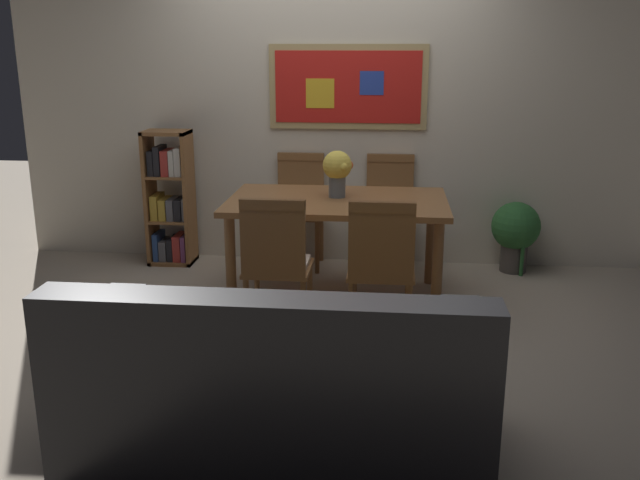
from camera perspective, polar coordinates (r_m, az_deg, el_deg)
The scene contains 11 objects.
ground_plane at distance 4.71m, azimuth -0.61°, elevation -6.23°, with size 12.00×12.00×0.00m, color tan.
wall_back_with_painting at distance 5.73m, azimuth 0.90°, elevation 11.13°, with size 5.20×0.14×2.60m.
dining_table at distance 4.85m, azimuth 1.43°, elevation 2.35°, with size 1.51×0.96×0.73m.
dining_chair_far_left at distance 5.68m, azimuth -1.69°, elevation 3.27°, with size 0.40×0.41×0.91m.
dining_chair_far_right at distance 5.64m, azimuth 5.71°, elevation 3.11°, with size 0.40×0.41×0.91m.
dining_chair_near_left at distance 4.17m, azimuth -3.62°, elevation -1.37°, with size 0.40×0.41×0.91m.
dining_chair_near_right at distance 4.12m, azimuth 5.04°, elevation -1.64°, with size 0.40×0.41×0.91m.
leather_couch at distance 3.08m, azimuth -3.61°, elevation -12.31°, with size 1.80×0.84×0.84m.
bookshelf at distance 5.84m, azimuth -12.17°, elevation 3.10°, with size 0.36×0.28×1.10m.
potted_ivy at distance 5.74m, azimuth 15.73°, elevation 0.70°, with size 0.38×0.38×0.62m.
flower_vase at distance 4.86m, azimuth 1.44°, elevation 5.85°, with size 0.21×0.21×0.33m.
Camera 1 is at (0.49, -4.34, 1.76)m, focal length 39.05 mm.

